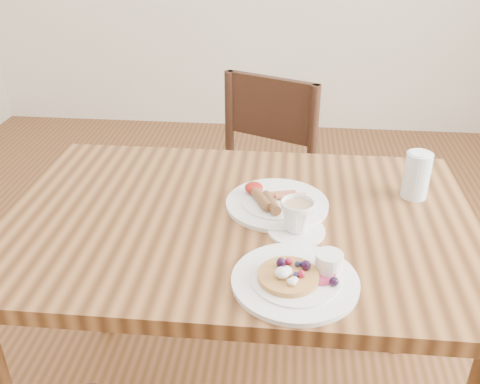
{
  "coord_description": "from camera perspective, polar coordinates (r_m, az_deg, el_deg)",
  "views": [
    {
      "loc": [
        0.11,
        -1.16,
        1.47
      ],
      "look_at": [
        0.0,
        0.0,
        0.82
      ],
      "focal_mm": 40.0,
      "sensor_mm": 36.0,
      "label": 1
    }
  ],
  "objects": [
    {
      "name": "pancake_plate",
      "position": [
        1.14,
        6.18,
        -9.05
      ],
      "size": [
        0.27,
        0.27,
        0.06
      ],
      "color": "white",
      "rests_on": "dining_table"
    },
    {
      "name": "water_glass",
      "position": [
        1.5,
        18.33,
        1.7
      ],
      "size": [
        0.07,
        0.07,
        0.13
      ],
      "primitive_type": "cylinder",
      "color": "silver",
      "rests_on": "dining_table"
    },
    {
      "name": "teacup_saucer",
      "position": [
        1.29,
        6.11,
        -2.85
      ],
      "size": [
        0.14,
        0.14,
        0.09
      ],
      "color": "white",
      "rests_on": "dining_table"
    },
    {
      "name": "dining_table",
      "position": [
        1.42,
        0.0,
        -5.96
      ],
      "size": [
        1.2,
        0.8,
        0.75
      ],
      "color": "brown",
      "rests_on": "ground"
    },
    {
      "name": "breakfast_plate",
      "position": [
        1.41,
        3.81,
        -1.1
      ],
      "size": [
        0.27,
        0.27,
        0.04
      ],
      "color": "white",
      "rests_on": "dining_table"
    },
    {
      "name": "chair_far",
      "position": [
        2.06,
        1.49,
        0.82
      ],
      "size": [
        0.55,
        0.55,
        0.88
      ],
      "rotation": [
        0.0,
        0.0,
        2.73
      ],
      "color": "#311B12",
      "rests_on": "ground"
    }
  ]
}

